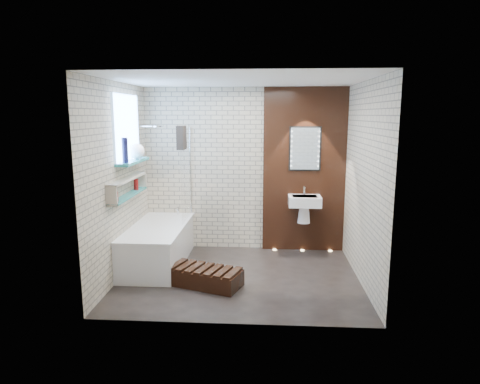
# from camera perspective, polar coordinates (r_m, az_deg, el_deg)

# --- Properties ---
(ground) EXTENTS (3.20, 3.20, 0.00)m
(ground) POSITION_cam_1_polar(r_m,az_deg,el_deg) (5.84, -0.10, -11.43)
(ground) COLOR black
(ground) RESTS_ON ground
(room_shell) EXTENTS (3.24, 3.20, 2.60)m
(room_shell) POSITION_cam_1_polar(r_m,az_deg,el_deg) (5.49, -0.10, 1.26)
(room_shell) COLOR #C0B398
(room_shell) RESTS_ON ground
(walnut_panel) EXTENTS (1.30, 0.06, 2.60)m
(walnut_panel) POSITION_cam_1_polar(r_m,az_deg,el_deg) (6.76, 8.68, 2.87)
(walnut_panel) COLOR black
(walnut_panel) RESTS_ON ground
(clerestory_window) EXTENTS (0.18, 1.00, 0.94)m
(clerestory_window) POSITION_cam_1_polar(r_m,az_deg,el_deg) (6.08, -14.94, 7.49)
(clerestory_window) COLOR #7FADE0
(clerestory_window) RESTS_ON room_shell
(display_niche) EXTENTS (0.14, 1.30, 0.26)m
(display_niche) POSITION_cam_1_polar(r_m,az_deg,el_deg) (5.95, -14.87, 0.64)
(display_niche) COLOR teal
(display_niche) RESTS_ON room_shell
(bathtub) EXTENTS (0.79, 1.74, 0.70)m
(bathtub) POSITION_cam_1_polar(r_m,az_deg,el_deg) (6.36, -11.00, -7.02)
(bathtub) COLOR white
(bathtub) RESTS_ON ground
(bath_screen) EXTENTS (0.01, 0.78, 1.40)m
(bath_screen) POSITION_cam_1_polar(r_m,az_deg,el_deg) (6.48, -7.29, 2.40)
(bath_screen) COLOR white
(bath_screen) RESTS_ON bathtub
(towel) EXTENTS (0.10, 0.26, 0.34)m
(towel) POSITION_cam_1_polar(r_m,az_deg,el_deg) (6.14, -7.92, 7.29)
(towel) COLOR black
(towel) RESTS_ON bath_screen
(shower_head) EXTENTS (0.18, 0.18, 0.02)m
(shower_head) POSITION_cam_1_polar(r_m,az_deg,el_deg) (6.57, -11.06, 8.71)
(shower_head) COLOR silver
(shower_head) RESTS_ON room_shell
(washbasin) EXTENTS (0.50, 0.36, 0.58)m
(washbasin) POSITION_cam_1_polar(r_m,az_deg,el_deg) (6.66, 8.70, -1.71)
(washbasin) COLOR white
(washbasin) RESTS_ON walnut_panel
(led_mirror) EXTENTS (0.50, 0.02, 0.70)m
(led_mirror) POSITION_cam_1_polar(r_m,az_deg,el_deg) (6.69, 8.79, 5.80)
(led_mirror) COLOR black
(led_mirror) RESTS_ON walnut_panel
(walnut_step) EXTENTS (1.03, 0.71, 0.21)m
(walnut_step) POSITION_cam_1_polar(r_m,az_deg,el_deg) (5.57, -4.85, -11.43)
(walnut_step) COLOR black
(walnut_step) RESTS_ON ground
(niche_bottles) EXTENTS (0.06, 0.88, 0.16)m
(niche_bottles) POSITION_cam_1_polar(r_m,az_deg,el_deg) (6.01, -14.69, 0.49)
(niche_bottles) COLOR maroon
(niche_bottles) RESTS_ON display_niche
(sill_vases) EXTENTS (0.22, 0.65, 0.33)m
(sill_vases) POSITION_cam_1_polar(r_m,az_deg,el_deg) (6.14, -14.01, 5.39)
(sill_vases) COLOR black
(sill_vases) RESTS_ON clerestory_window
(floor_uplights) EXTENTS (0.96, 0.06, 0.01)m
(floor_uplights) POSITION_cam_1_polar(r_m,az_deg,el_deg) (6.98, 8.43, -7.79)
(floor_uplights) COLOR #FFD899
(floor_uplights) RESTS_ON ground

